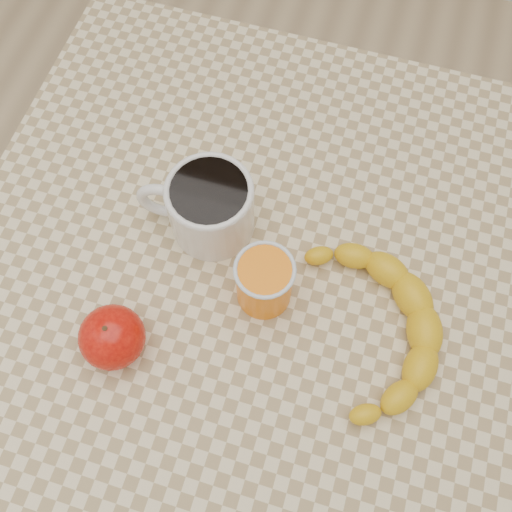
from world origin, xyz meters
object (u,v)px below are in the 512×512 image
(table, at_px, (256,285))
(banana, at_px, (376,327))
(orange_juice_glass, at_px, (264,282))
(apple, at_px, (112,337))
(coffee_mug, at_px, (208,206))

(table, bearing_deg, banana, -16.61)
(orange_juice_glass, xyz_separation_m, banana, (0.15, -0.01, -0.02))
(apple, bearing_deg, coffee_mug, 73.75)
(apple, height_order, banana, apple)
(apple, bearing_deg, banana, 19.71)
(table, height_order, orange_juice_glass, orange_juice_glass)
(table, height_order, apple, apple)
(coffee_mug, bearing_deg, banana, -19.67)
(coffee_mug, distance_m, orange_juice_glass, 0.12)
(table, xyz_separation_m, banana, (0.17, -0.05, 0.11))
(apple, bearing_deg, orange_juice_glass, 37.17)
(coffee_mug, bearing_deg, apple, -106.25)
(apple, distance_m, banana, 0.32)
(table, relative_size, coffee_mug, 4.95)
(orange_juice_glass, xyz_separation_m, apple, (-0.15, -0.12, -0.01))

